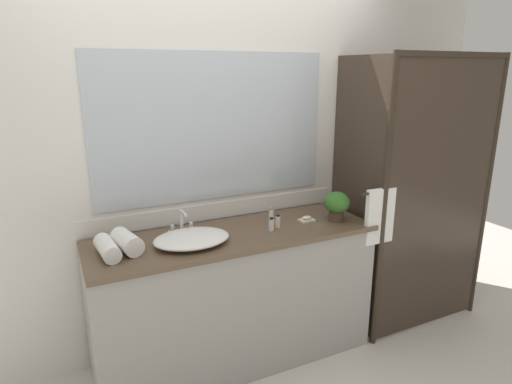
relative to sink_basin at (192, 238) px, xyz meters
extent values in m
plane|color=silver|center=(0.29, 0.04, -0.93)|extent=(8.00, 8.00, 0.00)
cube|color=silver|center=(0.29, 0.39, 0.37)|extent=(4.40, 0.05, 2.60)
cube|color=silver|center=(0.29, 0.36, 0.02)|extent=(1.80, 0.01, 0.11)
cube|color=silver|center=(0.29, 0.36, 0.59)|extent=(1.58, 0.01, 0.95)
cube|color=#9E9993|center=(0.29, 0.05, -0.50)|extent=(1.80, 0.56, 0.87)
cube|color=brown|center=(0.29, 0.04, -0.05)|extent=(1.80, 0.58, 0.03)
cylinder|color=#2D2319|center=(2.24, -0.23, 0.07)|extent=(0.04, 0.04, 2.00)
cylinder|color=#2D2319|center=(1.24, -0.23, 0.07)|extent=(0.04, 0.04, 2.00)
cube|color=#2D2319|center=(1.74, -0.23, 1.05)|extent=(1.00, 0.04, 0.04)
cube|color=#382B21|center=(1.74, -0.23, 0.07)|extent=(0.96, 0.01, 1.96)
cube|color=#382B21|center=(1.24, 0.06, 0.07)|extent=(0.01, 0.57, 1.96)
cylinder|color=#2D2319|center=(1.22, -0.22, 0.19)|extent=(0.32, 0.02, 0.02)
cube|color=white|center=(1.22, -0.22, 0.02)|extent=(0.22, 0.04, 0.38)
ellipsoid|color=white|center=(0.00, 0.00, 0.00)|extent=(0.45, 0.34, 0.06)
cube|color=silver|center=(0.00, 0.20, -0.02)|extent=(0.17, 0.04, 0.02)
cylinder|color=silver|center=(0.00, 0.20, 0.05)|extent=(0.02, 0.02, 0.13)
cylinder|color=silver|center=(0.00, 0.15, 0.11)|extent=(0.02, 0.10, 0.02)
cylinder|color=silver|center=(-0.06, 0.20, 0.01)|extent=(0.02, 0.02, 0.04)
cylinder|color=silver|center=(0.06, 0.20, 0.01)|extent=(0.02, 0.02, 0.04)
cylinder|color=#473828|center=(1.00, -0.04, 0.00)|extent=(0.10, 0.10, 0.07)
ellipsoid|color=#326725|center=(1.00, -0.04, 0.10)|extent=(0.17, 0.17, 0.14)
cube|color=silver|center=(0.82, 0.05, -0.03)|extent=(0.10, 0.07, 0.01)
ellipsoid|color=silver|center=(0.82, 0.05, -0.01)|extent=(0.07, 0.04, 0.02)
cylinder|color=silver|center=(0.58, 0.02, 0.01)|extent=(0.03, 0.03, 0.08)
cylinder|color=black|center=(0.58, 0.02, 0.05)|extent=(0.02, 0.02, 0.01)
cylinder|color=white|center=(0.60, 0.14, 0.01)|extent=(0.03, 0.03, 0.08)
cylinder|color=#9E895B|center=(0.60, 0.14, 0.06)|extent=(0.02, 0.02, 0.01)
cylinder|color=silver|center=(0.52, -0.01, 0.01)|extent=(0.03, 0.03, 0.08)
cylinder|color=black|center=(0.52, -0.01, 0.05)|extent=(0.03, 0.03, 0.01)
cylinder|color=white|center=(-0.47, 0.02, 0.02)|extent=(0.12, 0.26, 0.10)
cylinder|color=white|center=(-0.36, 0.05, 0.02)|extent=(0.16, 0.25, 0.11)
camera|label=1|loc=(-0.70, -2.31, 0.95)|focal=30.67mm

